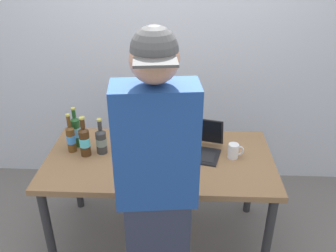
% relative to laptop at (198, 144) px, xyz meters
% --- Properties ---
extents(ground_plane, '(8.00, 8.00, 0.00)m').
position_rel_laptop_xyz_m(ground_plane, '(-0.27, -0.10, -0.81)').
color(ground_plane, slate).
rests_on(ground_plane, ground).
extents(desk, '(1.58, 0.81, 0.75)m').
position_rel_laptop_xyz_m(desk, '(-0.27, -0.10, -0.14)').
color(desk, olive).
rests_on(desk, ground).
extents(laptop, '(0.39, 0.37, 0.24)m').
position_rel_laptop_xyz_m(laptop, '(0.00, 0.00, 0.00)').
color(laptop, black).
rests_on(laptop, desk).
extents(beer_bottle_dark, '(0.07, 0.07, 0.31)m').
position_rel_laptop_xyz_m(beer_bottle_dark, '(-0.88, 0.04, 0.07)').
color(beer_bottle_dark, '#1E5123').
rests_on(beer_bottle_dark, desk).
extents(beer_bottle_brown, '(0.06, 0.06, 0.29)m').
position_rel_laptop_xyz_m(beer_bottle_brown, '(-0.90, -0.04, 0.05)').
color(beer_bottle_brown, brown).
rests_on(beer_bottle_brown, desk).
extents(beer_bottle_green, '(0.07, 0.07, 0.30)m').
position_rel_laptop_xyz_m(beer_bottle_green, '(-0.79, -0.09, 0.06)').
color(beer_bottle_green, '#472B14').
rests_on(beer_bottle_green, desk).
extents(beer_bottle_amber, '(0.08, 0.08, 0.27)m').
position_rel_laptop_xyz_m(beer_bottle_amber, '(-0.68, -0.05, 0.04)').
color(beer_bottle_amber, '#333333').
rests_on(beer_bottle_amber, desk).
extents(person_figure, '(0.43, 0.32, 1.80)m').
position_rel_laptop_xyz_m(person_figure, '(-0.24, -0.73, 0.14)').
color(person_figure, '#2D3347').
rests_on(person_figure, ground).
extents(coffee_mug, '(0.11, 0.07, 0.11)m').
position_rel_laptop_xyz_m(coffee_mug, '(0.24, -0.08, -0.00)').
color(coffee_mug, white).
rests_on(coffee_mug, desk).
extents(back_wall, '(6.00, 0.10, 2.60)m').
position_rel_laptop_xyz_m(back_wall, '(-0.27, 0.83, 0.49)').
color(back_wall, silver).
rests_on(back_wall, ground).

